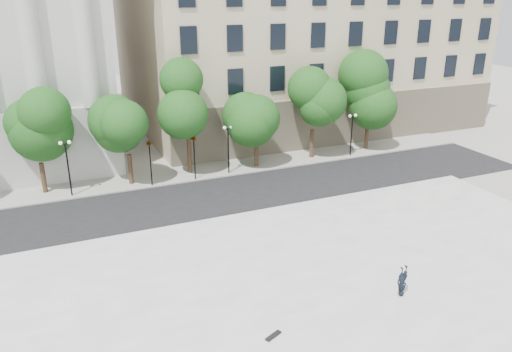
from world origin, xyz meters
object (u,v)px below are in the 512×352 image
Objects in this scene: traffic_light_west at (149,141)px; person_lying at (401,291)px; traffic_light_east at (193,135)px; skateboard at (273,336)px.

person_lying is (7.84, -20.37, -3.04)m from traffic_light_west.
traffic_light_west is 2.62× the size of person_lying.
traffic_light_west is 0.98× the size of traffic_light_east.
traffic_light_west is 20.98m from skateboard.
skateboard is (0.78, -20.72, -3.22)m from traffic_light_west.
traffic_light_east reaches higher than traffic_light_west.
skateboard is at bearing -97.53° from traffic_light_east.
person_lying is 1.91× the size of skateboard.
skateboard is at bearing -87.83° from traffic_light_west.
person_lying reaches higher than skateboard.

